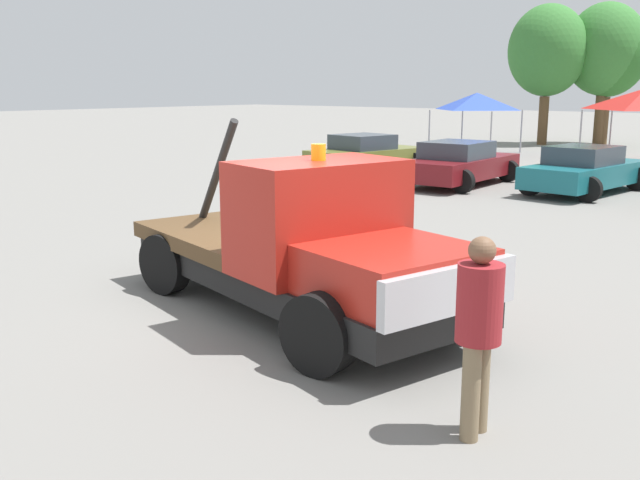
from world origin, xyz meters
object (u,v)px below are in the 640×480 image
at_px(person_near_truck, 479,323).
at_px(parked_car_olive, 366,154).
at_px(canopy_tent_blue, 477,101).
at_px(parked_car_teal, 585,170).
at_px(tow_truck, 306,251).
at_px(tree_center, 605,50).
at_px(parked_car_maroon, 459,164).
at_px(tree_right, 609,52).
at_px(tree_left, 548,51).

relative_size(person_near_truck, parked_car_olive, 0.39).
bearing_deg(canopy_tent_blue, parked_car_olive, -85.78).
height_order(parked_car_olive, parked_car_teal, same).
height_order(parked_car_olive, canopy_tent_blue, canopy_tent_blue).
height_order(tow_truck, tree_center, tree_center).
bearing_deg(parked_car_maroon, tree_right, 3.86).
distance_m(parked_car_maroon, parked_car_teal, 3.65).
bearing_deg(person_near_truck, tree_center, 100.61).
bearing_deg(tree_right, canopy_tent_blue, -107.62).
bearing_deg(tree_left, parked_car_olive, -88.95).
bearing_deg(tree_right, person_near_truck, -73.15).
distance_m(canopy_tent_blue, tree_right, 9.41).
height_order(tow_truck, tree_left, tree_left).
bearing_deg(tow_truck, parked_car_maroon, 124.43).
height_order(parked_car_teal, canopy_tent_blue, canopy_tent_blue).
distance_m(person_near_truck, tree_right, 34.52).
xyz_separation_m(parked_car_maroon, tree_left, (-4.31, 16.57, 4.06)).
height_order(tow_truck, person_near_truck, tow_truck).
xyz_separation_m(tree_left, tree_right, (2.36, 2.12, -0.06)).
bearing_deg(parked_car_teal, canopy_tent_blue, 47.81).
relative_size(tow_truck, parked_car_olive, 1.32).
distance_m(parked_car_maroon, tree_right, 19.21).
bearing_deg(canopy_tent_blue, person_near_truck, -62.26).
xyz_separation_m(person_near_truck, tree_left, (-12.31, 30.74, 3.70)).
height_order(parked_car_maroon, tree_right, tree_right).
bearing_deg(parked_car_teal, tree_left, 32.48).
relative_size(tow_truck, tree_left, 0.85).
xyz_separation_m(parked_car_maroon, tree_center, (-2.12, 18.50, 4.13)).
xyz_separation_m(tow_truck, tree_left, (-9.12, 29.25, 3.81)).
bearing_deg(person_near_truck, parked_car_teal, 99.93).
bearing_deg(tree_center, canopy_tent_blue, -106.98).
relative_size(tow_truck, person_near_truck, 3.41).
bearing_deg(parked_car_teal, tree_center, 23.76).
bearing_deg(tree_right, tree_center, -131.04).
bearing_deg(parked_car_olive, parked_car_teal, -80.10).
height_order(tow_truck, parked_car_teal, tow_truck).
distance_m(tow_truck, parked_car_maroon, 13.57).
bearing_deg(tree_left, tree_center, 41.29).
bearing_deg(parked_car_teal, parked_car_maroon, 107.78).
relative_size(tow_truck, parked_car_teal, 1.27).
height_order(canopy_tent_blue, tree_right, tree_right).
distance_m(tow_truck, canopy_tent_blue, 24.64).
xyz_separation_m(tow_truck, parked_car_maroon, (-4.80, 12.69, -0.25)).
relative_size(parked_car_olive, canopy_tent_blue, 1.48).
distance_m(parked_car_olive, canopy_tent_blue, 9.47).
relative_size(parked_car_olive, tree_right, 0.66).
height_order(person_near_truck, tree_right, tree_right).
distance_m(tow_truck, parked_car_olive, 16.04).
height_order(parked_car_teal, tree_right, tree_right).
xyz_separation_m(person_near_truck, parked_car_teal, (-4.43, 14.92, -0.37)).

